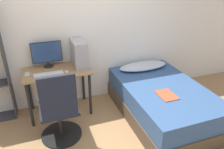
# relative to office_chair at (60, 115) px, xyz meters

# --- Properties ---
(wall_back) EXTENTS (8.00, 0.05, 2.50)m
(wall_back) POSITION_rel_office_chair_xyz_m (0.55, 1.00, 0.85)
(wall_back) COLOR silver
(wall_back) RESTS_ON ground_plane
(desk) EXTENTS (1.01, 0.59, 0.76)m
(desk) POSITION_rel_office_chair_xyz_m (0.08, 0.68, 0.23)
(desk) COLOR #997047
(desk) RESTS_ON ground_plane
(office_chair) EXTENTS (0.58, 0.58, 1.06)m
(office_chair) POSITION_rel_office_chair_xyz_m (0.00, 0.00, 0.00)
(office_chair) COLOR black
(office_chair) RESTS_ON ground_plane
(bed) EXTENTS (1.20, 1.90, 0.54)m
(bed) POSITION_rel_office_chair_xyz_m (1.61, 0.02, -0.14)
(bed) COLOR #4C3D2D
(bed) RESTS_ON ground_plane
(pillow) EXTENTS (0.91, 0.36, 0.11)m
(pillow) POSITION_rel_office_chair_xyz_m (1.61, 0.71, 0.19)
(pillow) COLOR #B2B7C6
(pillow) RESTS_ON bed
(magazine) EXTENTS (0.24, 0.32, 0.01)m
(magazine) POSITION_rel_office_chair_xyz_m (1.50, -0.24, 0.14)
(magazine) COLOR #B24C2D
(magazine) RESTS_ON bed
(monitor) EXTENTS (0.47, 0.16, 0.41)m
(monitor) POSITION_rel_office_chair_xyz_m (-0.02, 0.87, 0.58)
(monitor) COLOR black
(monitor) RESTS_ON desk
(keyboard) EXTENTS (0.43, 0.12, 0.02)m
(keyboard) POSITION_rel_office_chair_xyz_m (-0.05, 0.56, 0.37)
(keyboard) COLOR silver
(keyboard) RESTS_ON desk
(pc_tower) EXTENTS (0.20, 0.42, 0.42)m
(pc_tower) POSITION_rel_office_chair_xyz_m (0.46, 0.74, 0.57)
(pc_tower) COLOR #99999E
(pc_tower) RESTS_ON desk
(mouse) EXTENTS (0.06, 0.09, 0.02)m
(mouse) POSITION_rel_office_chair_xyz_m (0.22, 0.56, 0.37)
(mouse) COLOR silver
(mouse) RESTS_ON desk
(phone) EXTENTS (0.07, 0.14, 0.01)m
(phone) POSITION_rel_office_chair_xyz_m (-0.35, 0.68, 0.36)
(phone) COLOR #B7B7BC
(phone) RESTS_ON desk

